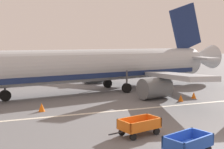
{
  "coord_description": "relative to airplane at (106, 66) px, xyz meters",
  "views": [
    {
      "loc": [
        -10.27,
        -12.33,
        5.76
      ],
      "look_at": [
        -0.5,
        12.8,
        2.8
      ],
      "focal_mm": 46.66,
      "sensor_mm": 36.0,
      "label": 1
    }
  ],
  "objects": [
    {
      "name": "traffic_cone_near_plane",
      "position": [
        6.94,
        -7.54,
        -2.72
      ],
      "size": [
        0.5,
        0.5,
        0.66
      ],
      "primitive_type": "cone",
      "color": "orange",
      "rests_on": "ground"
    },
    {
      "name": "traffic_cone_mid_apron",
      "position": [
        -8.6,
        -7.74,
        -2.69
      ],
      "size": [
        0.55,
        0.55,
        0.73
      ],
      "primitive_type": "cone",
      "color": "orange",
      "rests_on": "ground"
    },
    {
      "name": "traffic_cone_by_carts",
      "position": [
        4.79,
        -8.36,
        -2.72
      ],
      "size": [
        0.51,
        0.51,
        0.67
      ],
      "primitive_type": "cone",
      "color": "orange",
      "rests_on": "ground"
    },
    {
      "name": "airplane",
      "position": [
        0.0,
        0.0,
        0.0
      ],
      "size": [
        37.56,
        30.31,
        11.34
      ],
      "color": "#B2B7BC",
      "rests_on": "ground"
    },
    {
      "name": "baggage_cart_second_in_row",
      "position": [
        -2.93,
        -20.21,
        -2.45
      ],
      "size": [
        3.61,
        2.09,
        1.07
      ],
      "color": "#234CB2",
      "rests_on": "ground"
    },
    {
      "name": "ground_plane",
      "position": [
        -1.51,
        -19.89,
        -3.05
      ],
      "size": [
        220.0,
        220.0,
        0.0
      ],
      "primitive_type": "plane",
      "color": "slate"
    },
    {
      "name": "apron_stripe",
      "position": [
        -1.51,
        -9.86,
        -3.05
      ],
      "size": [
        120.0,
        0.36,
        0.01
      ],
      "primitive_type": "cube",
      "color": "silver",
      "rests_on": "ground"
    },
    {
      "name": "baggage_cart_third_in_row",
      "position": [
        -3.8,
        -16.37,
        -2.45
      ],
      "size": [
        3.63,
        1.94,
        1.07
      ],
      "color": "orange",
      "rests_on": "ground"
    }
  ]
}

